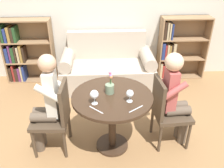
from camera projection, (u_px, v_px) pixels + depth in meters
ground_plane at (112, 145)px, 3.02m from camera, size 16.00×16.00×0.00m
back_wall at (106, 4)px, 4.09m from camera, size 5.20×0.05×2.70m
round_table at (112, 107)px, 2.72m from camera, size 0.92×0.92×0.75m
couch at (107, 69)px, 4.24m from camera, size 1.61×0.80×0.92m
bookshelf_left at (23, 52)px, 4.28m from camera, size 0.87×0.28×1.15m
bookshelf_right at (176, 51)px, 4.43m from camera, size 0.87×0.28×1.15m
chair_left at (56, 115)px, 2.76m from camera, size 0.44×0.44×0.90m
chair_right at (166, 109)px, 2.86m from camera, size 0.45×0.45×0.90m
person_left at (46, 103)px, 2.69m from camera, size 0.43×0.35×1.25m
person_right at (175, 98)px, 2.79m from camera, size 0.43×0.36×1.22m
wine_glass_left at (94, 95)px, 2.45m from camera, size 0.09×0.09×0.16m
wine_glass_right at (130, 94)px, 2.50m from camera, size 0.08×0.08×0.14m
flower_vase at (110, 87)px, 2.66m from camera, size 0.10×0.10×0.26m
knife_left_setting at (96, 110)px, 2.41m from camera, size 0.14×0.14×0.00m
fork_left_setting at (136, 109)px, 2.42m from camera, size 0.16×0.12×0.00m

